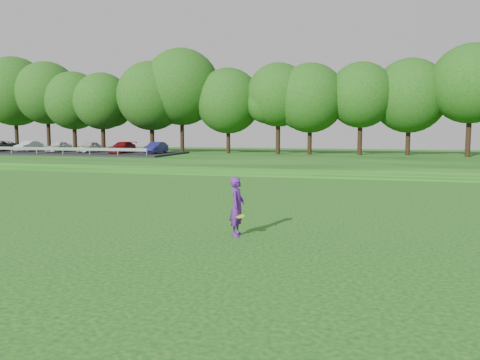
# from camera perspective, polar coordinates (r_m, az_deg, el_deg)

# --- Properties ---
(ground) EXTENTS (140.00, 140.00, 0.00)m
(ground) POSITION_cam_1_polar(r_m,az_deg,el_deg) (15.13, -15.86, -6.64)
(ground) COLOR #0B3D0F
(ground) RESTS_ON ground
(berm) EXTENTS (130.00, 30.00, 0.60)m
(berm) POSITION_cam_1_polar(r_m,az_deg,el_deg) (47.33, 5.87, 2.51)
(berm) COLOR #0B3D0F
(berm) RESTS_ON ground
(walking_path) EXTENTS (130.00, 1.60, 0.04)m
(walking_path) POSITION_cam_1_polar(r_m,az_deg,el_deg) (33.66, 1.96, 0.59)
(walking_path) COLOR gray
(walking_path) RESTS_ON ground
(treeline) EXTENTS (104.00, 7.00, 15.00)m
(treeline) POSITION_cam_1_polar(r_m,az_deg,el_deg) (51.41, 6.71, 11.49)
(treeline) COLOR #124610
(treeline) RESTS_ON berm
(parking_lot) EXTENTS (24.00, 9.00, 1.38)m
(parking_lot) POSITION_cam_1_polar(r_m,az_deg,el_deg) (55.65, -19.99, 3.50)
(parking_lot) COLOR black
(parking_lot) RESTS_ON berm
(woman) EXTENTS (0.51, 0.68, 1.84)m
(woman) POSITION_cam_1_polar(r_m,az_deg,el_deg) (14.51, -0.34, -3.24)
(woman) COLOR #551C7E
(woman) RESTS_ON ground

